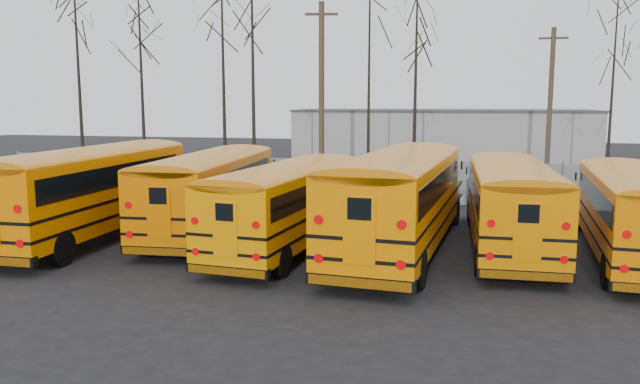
% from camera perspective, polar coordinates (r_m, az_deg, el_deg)
% --- Properties ---
extents(ground, '(120.00, 120.00, 0.00)m').
position_cam_1_polar(ground, '(18.29, 0.95, -6.79)').
color(ground, black).
rests_on(ground, ground).
extents(fence, '(40.00, 0.04, 2.00)m').
position_cam_1_polar(fence, '(29.74, 5.80, 0.99)').
color(fence, gray).
rests_on(fence, ground).
extents(distant_building, '(22.00, 8.00, 4.00)m').
position_cam_1_polar(distant_building, '(49.38, 11.09, 4.95)').
color(distant_building, '#A2A29D').
rests_on(distant_building, ground).
extents(bus_a, '(2.82, 11.62, 3.24)m').
position_cam_1_polar(bus_a, '(23.11, -20.02, 0.68)').
color(bus_a, black).
rests_on(bus_a, ground).
extents(bus_b, '(3.22, 10.84, 2.99)m').
position_cam_1_polar(bus_b, '(22.89, -9.85, 0.62)').
color(bus_b, black).
rests_on(bus_b, ground).
extents(bus_c, '(3.34, 10.31, 2.84)m').
position_cam_1_polar(bus_c, '(20.14, -2.78, -0.57)').
color(bus_c, black).
rests_on(bus_c, ground).
extents(bus_d, '(3.66, 11.87, 3.27)m').
position_cam_1_polar(bus_d, '(19.68, 7.36, -0.08)').
color(bus_d, black).
rests_on(bus_d, ground).
extents(bus_e, '(2.62, 10.42, 2.90)m').
position_cam_1_polar(bus_e, '(20.82, 17.03, -0.53)').
color(bus_e, black).
rests_on(bus_e, ground).
extents(bus_f, '(3.04, 10.25, 2.83)m').
position_cam_1_polar(bus_f, '(20.73, 26.70, -1.21)').
color(bus_f, black).
rests_on(bus_f, ground).
extents(utility_pole_left, '(1.80, 0.48, 10.15)m').
position_cam_1_polar(utility_pole_left, '(35.10, 0.14, 9.04)').
color(utility_pole_left, '#463828').
rests_on(utility_pole_left, ground).
extents(utility_pole_right, '(1.56, 0.27, 8.75)m').
position_cam_1_polar(utility_pole_right, '(37.04, 20.28, 7.38)').
color(utility_pole_right, '#463828').
rests_on(utility_pole_right, ground).
extents(tree_0, '(0.26, 0.26, 12.69)m').
position_cam_1_polar(tree_0, '(38.60, -21.21, 10.10)').
color(tree_0, black).
rests_on(tree_0, ground).
extents(tree_1, '(0.26, 0.26, 10.95)m').
position_cam_1_polar(tree_1, '(36.88, -15.97, 9.10)').
color(tree_1, black).
rests_on(tree_1, ground).
extents(tree_2, '(0.26, 0.26, 12.65)m').
position_cam_1_polar(tree_2, '(36.11, -8.83, 10.69)').
color(tree_2, black).
rests_on(tree_2, ground).
extents(tree_3, '(0.26, 0.26, 12.92)m').
position_cam_1_polar(tree_3, '(33.14, -6.15, 11.20)').
color(tree_3, black).
rests_on(tree_3, ground).
extents(tree_4, '(0.26, 0.26, 12.48)m').
position_cam_1_polar(tree_4, '(34.42, 4.50, 10.74)').
color(tree_4, black).
rests_on(tree_4, ground).
extents(tree_5, '(0.26, 0.26, 10.80)m').
position_cam_1_polar(tree_5, '(34.98, 8.71, 9.26)').
color(tree_5, black).
rests_on(tree_5, ground).
extents(tree_6, '(0.26, 0.26, 10.03)m').
position_cam_1_polar(tree_6, '(35.79, 25.12, 7.94)').
color(tree_6, black).
rests_on(tree_6, ground).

